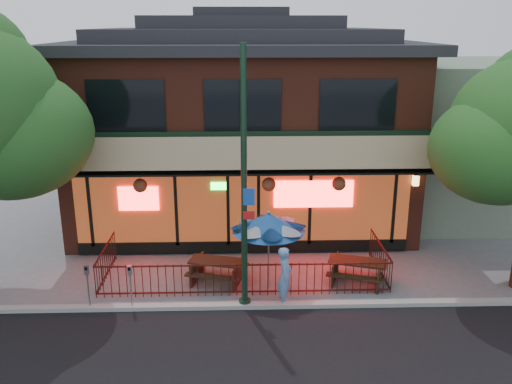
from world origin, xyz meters
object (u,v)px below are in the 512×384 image
at_px(picnic_table_left, 217,268).
at_px(parking_meter_near, 130,280).
at_px(picnic_table_right, 357,268).
at_px(parking_meter_far, 88,280).
at_px(street_light, 244,197).
at_px(patio_umbrella, 269,222).
at_px(pedestrian, 285,276).

relative_size(picnic_table_left, parking_meter_near, 1.48).
height_order(picnic_table_right, parking_meter_far, parking_meter_far).
relative_size(street_light, picnic_table_right, 3.52).
relative_size(patio_umbrella, pedestrian, 1.40).
xyz_separation_m(street_light, picnic_table_right, (3.36, 1.31, -2.68)).
bearing_deg(picnic_table_left, pedestrian, -37.05).
bearing_deg(patio_umbrella, street_light, -122.50).
xyz_separation_m(street_light, parking_meter_far, (-4.20, -0.05, -2.26)).
bearing_deg(street_light, parking_meter_near, -178.55).
bearing_deg(parking_meter_far, street_light, 0.75).
bearing_deg(picnic_table_right, parking_meter_near, -167.81).
bearing_deg(picnic_table_left, parking_meter_far, -155.61).
bearing_deg(patio_umbrella, pedestrian, -69.42).
bearing_deg(parking_meter_far, patio_umbrella, 13.28).
bearing_deg(patio_umbrella, picnic_table_left, 165.69).
height_order(picnic_table_left, parking_meter_near, parking_meter_near).
bearing_deg(picnic_table_left, picnic_table_right, -2.44).
bearing_deg(picnic_table_right, parking_meter_far, -169.77).
height_order(street_light, picnic_table_right, street_light).
height_order(pedestrian, parking_meter_near, pedestrian).
bearing_deg(pedestrian, parking_meter_near, 99.90).
bearing_deg(picnic_table_right, picnic_table_left, 177.56).
distance_m(street_light, parking_meter_far, 4.77).
xyz_separation_m(patio_umbrella, pedestrian, (0.39, -1.05, -1.18)).
xyz_separation_m(picnic_table_left, patio_umbrella, (1.50, -0.38, 1.57)).
distance_m(picnic_table_right, pedestrian, 2.62).
height_order(picnic_table_left, patio_umbrella, patio_umbrella).
height_order(street_light, parking_meter_near, street_light).
relative_size(street_light, picnic_table_left, 3.66).
relative_size(patio_umbrella, parking_meter_near, 1.84).
height_order(street_light, parking_meter_far, street_light).
distance_m(patio_umbrella, pedestrian, 1.63).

